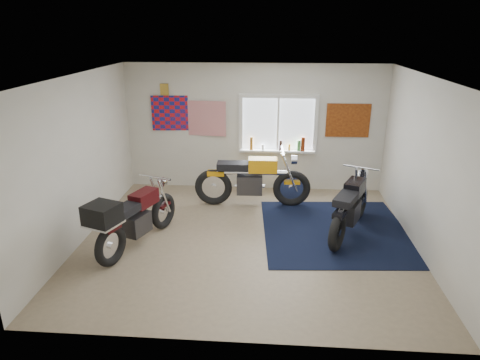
# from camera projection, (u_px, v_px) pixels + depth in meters

# --- Properties ---
(ground) EXTENTS (5.50, 5.50, 0.00)m
(ground) POSITION_uv_depth(u_px,v_px,m) (247.00, 240.00, 7.23)
(ground) COLOR #9E896B
(ground) RESTS_ON ground
(room_shell) EXTENTS (5.50, 5.50, 5.50)m
(room_shell) POSITION_uv_depth(u_px,v_px,m) (248.00, 146.00, 6.68)
(room_shell) COLOR white
(room_shell) RESTS_ON ground
(navy_rug) EXTENTS (2.67, 2.76, 0.01)m
(navy_rug) POSITION_uv_depth(u_px,v_px,m) (335.00, 231.00, 7.53)
(navy_rug) COLOR black
(navy_rug) RESTS_ON ground
(window_assembly) EXTENTS (1.66, 0.17, 1.26)m
(window_assembly) POSITION_uv_depth(u_px,v_px,m) (278.00, 128.00, 9.05)
(window_assembly) COLOR white
(window_assembly) RESTS_ON room_shell
(oil_bottles) EXTENTS (1.18, 0.09, 0.30)m
(oil_bottles) POSITION_uv_depth(u_px,v_px,m) (286.00, 145.00, 9.09)
(oil_bottles) COLOR brown
(oil_bottles) RESTS_ON window_assembly
(flag_display) EXTENTS (1.60, 0.10, 1.17)m
(flag_display) POSITION_uv_depth(u_px,v_px,m) (164.00, 89.00, 8.96)
(flag_display) COLOR red
(flag_display) RESTS_ON room_shell
(triumph_poster) EXTENTS (0.90, 0.03, 0.70)m
(triumph_poster) POSITION_uv_depth(u_px,v_px,m) (348.00, 121.00, 8.89)
(triumph_poster) COLOR #A54C14
(triumph_poster) RESTS_ON room_shell
(yellow_triumph) EXTENTS (2.31, 0.69, 1.16)m
(yellow_triumph) POSITION_uv_depth(u_px,v_px,m) (252.00, 181.00, 8.47)
(yellow_triumph) COLOR black
(yellow_triumph) RESTS_ON ground
(black_chrome_bike) EXTENTS (1.01, 1.94, 1.07)m
(black_chrome_bike) POSITION_uv_depth(u_px,v_px,m) (350.00, 208.00, 7.33)
(black_chrome_bike) COLOR black
(black_chrome_bike) RESTS_ON navy_rug
(maroon_tourer) EXTENTS (1.03, 1.99, 1.03)m
(maroon_tourer) POSITION_uv_depth(u_px,v_px,m) (132.00, 218.00, 6.76)
(maroon_tourer) COLOR black
(maroon_tourer) RESTS_ON ground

